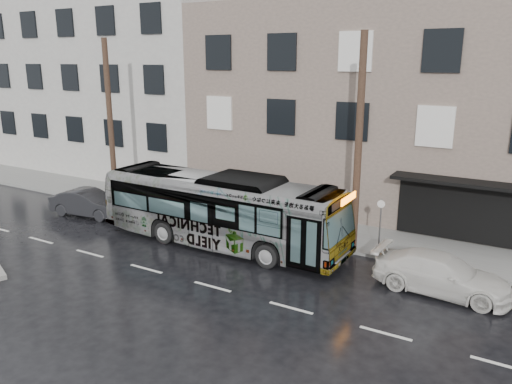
# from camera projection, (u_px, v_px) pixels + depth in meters

# --- Properties ---
(ground) EXTENTS (120.00, 120.00, 0.00)m
(ground) POSITION_uv_depth(u_px,v_px,m) (185.00, 249.00, 21.88)
(ground) COLOR black
(ground) RESTS_ON ground
(sidewalk) EXTENTS (90.00, 3.60, 0.15)m
(sidewalk) POSITION_uv_depth(u_px,v_px,m) (244.00, 218.00, 25.95)
(sidewalk) COLOR gray
(sidewalk) RESTS_ON ground
(building_taupe) EXTENTS (20.00, 12.00, 11.00)m
(building_taupe) POSITION_uv_depth(u_px,v_px,m) (388.00, 105.00, 28.64)
(building_taupe) COLOR gray
(building_taupe) RESTS_ON ground
(building_grey) EXTENTS (26.00, 15.00, 16.00)m
(building_grey) POSITION_uv_depth(u_px,v_px,m) (114.00, 60.00, 40.43)
(building_grey) COLOR beige
(building_grey) RESTS_ON ground
(utility_pole_front) EXTENTS (0.30, 0.30, 9.00)m
(utility_pole_front) POSITION_uv_depth(u_px,v_px,m) (358.00, 146.00, 20.28)
(utility_pole_front) COLOR #4B3325
(utility_pole_front) RESTS_ON sidewalk
(utility_pole_rear) EXTENTS (0.30, 0.30, 9.00)m
(utility_pole_rear) POSITION_uv_depth(u_px,v_px,m) (110.00, 124.00, 27.08)
(utility_pole_rear) COLOR #4B3325
(utility_pole_rear) RESTS_ON sidewalk
(sign_post) EXTENTS (0.06, 0.06, 2.40)m
(sign_post) POSITION_uv_depth(u_px,v_px,m) (380.00, 227.00, 20.59)
(sign_post) COLOR slate
(sign_post) RESTS_ON sidewalk
(bus) EXTENTS (11.69, 2.88, 3.25)m
(bus) POSITION_uv_depth(u_px,v_px,m) (220.00, 210.00, 22.01)
(bus) COLOR #B2B2B2
(bus) RESTS_ON ground
(white_sedan) EXTENTS (4.85, 2.19, 1.38)m
(white_sedan) POSITION_uv_depth(u_px,v_px,m) (442.00, 274.00, 17.66)
(white_sedan) COLOR silver
(white_sedan) RESTS_ON ground
(dark_sedan) EXTENTS (4.40, 2.04, 1.39)m
(dark_sedan) POSITION_uv_depth(u_px,v_px,m) (89.00, 203.00, 26.36)
(dark_sedan) COLOR black
(dark_sedan) RESTS_ON ground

